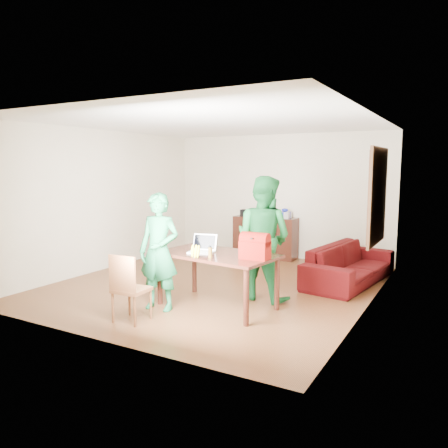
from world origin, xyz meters
The scene contains 10 objects.
room centered at (0.01, 0.13, 1.31)m, with size 5.20×5.70×2.90m.
table centered at (0.62, -1.03, 0.68)m, with size 1.77×1.14×0.78m.
chair centered at (-0.06, -2.08, 0.26)m, with size 0.42×0.41×0.90m.
person_near centered at (-0.04, -1.50, 0.82)m, with size 0.60×0.39×1.64m, color #156135.
person_far centered at (1.02, -0.34, 0.93)m, with size 0.91×0.71×1.86m, color #125324.
laptop centered at (0.40, -1.10, 0.83)m, with size 0.40×0.32×0.25m.
bananas centered at (0.51, -1.43, 0.81)m, with size 0.18×0.11×0.07m, color yellow, non-canonical shape.
bottle centered at (0.70, -1.36, 0.86)m, with size 0.06×0.06×0.17m, color #5A3E14.
red_bag centered at (1.24, -1.11, 0.92)m, with size 0.38×0.22×0.28m, color #6D0A07.
sofa centered at (1.95, 1.25, 0.32)m, with size 2.22×0.87×0.65m, color #3E0808.
Camera 1 is at (3.66, -6.27, 1.99)m, focal length 35.00 mm.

